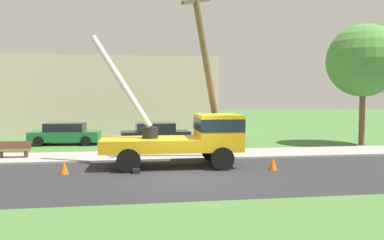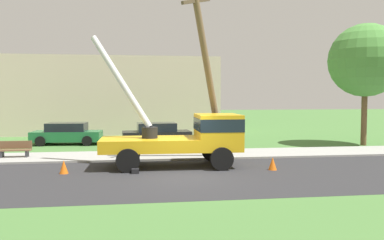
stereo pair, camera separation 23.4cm
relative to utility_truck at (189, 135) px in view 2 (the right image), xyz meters
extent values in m
plane|color=#477538|center=(-0.46, 9.76, -1.41)|extent=(120.00, 120.00, 0.00)
cube|color=#2B2B2D|center=(-0.46, -2.24, -1.40)|extent=(80.00, 7.68, 0.01)
cube|color=#9E9E99|center=(-0.46, 3.23, -1.36)|extent=(80.00, 3.25, 0.10)
cube|color=gold|center=(-1.80, 0.02, -0.38)|extent=(4.35, 2.49, 0.55)
cube|color=gold|center=(1.30, -0.04, 0.14)|extent=(1.95, 2.44, 1.60)
cube|color=#19232D|center=(1.30, -0.04, 0.49)|extent=(1.97, 2.46, 0.56)
cylinder|color=black|center=(-1.78, 0.02, 0.14)|extent=(0.70, 0.70, 0.50)
cylinder|color=silver|center=(-3.05, 0.70, 2.44)|extent=(2.86, 1.71, 4.26)
cube|color=black|center=(-2.43, -1.42, -1.31)|extent=(0.31, 0.31, 0.20)
cube|color=black|center=(-2.37, 1.48, -1.31)|extent=(0.31, 0.31, 0.20)
cylinder|color=black|center=(1.23, -1.24, -0.91)|extent=(1.00, 0.30, 1.00)
cylinder|color=black|center=(1.28, 1.16, -0.91)|extent=(1.00, 0.30, 1.00)
cylinder|color=black|center=(-2.74, -1.16, -0.91)|extent=(1.00, 0.30, 1.00)
cylinder|color=black|center=(-2.69, 1.24, -0.91)|extent=(1.00, 0.30, 1.00)
cylinder|color=brown|center=(1.16, 1.72, 2.96)|extent=(2.23, 1.72, 8.81)
cube|color=brown|center=(0.48, 1.23, 6.27)|extent=(1.54, 1.17, 0.59)
cone|color=orange|center=(3.42, -1.45, -1.13)|extent=(0.36, 0.36, 0.56)
cone|color=orange|center=(-5.33, -1.04, -1.13)|extent=(0.36, 0.36, 0.56)
cone|color=orange|center=(1.52, 0.97, -1.13)|extent=(0.36, 0.36, 0.56)
cube|color=#1E6638|center=(-6.85, 9.16, -0.86)|extent=(4.52, 2.10, 0.65)
cube|color=black|center=(-6.85, 9.16, -0.26)|extent=(2.57, 1.82, 0.55)
cylinder|color=black|center=(-5.47, 8.16, -1.09)|extent=(0.64, 0.22, 0.64)
cylinder|color=black|center=(-5.34, 9.95, -1.09)|extent=(0.64, 0.22, 0.64)
cylinder|color=black|center=(-8.36, 8.36, -1.09)|extent=(0.64, 0.22, 0.64)
cylinder|color=black|center=(-8.24, 10.16, -1.09)|extent=(0.64, 0.22, 0.64)
cube|color=black|center=(-1.04, 8.30, -0.86)|extent=(4.50, 2.06, 0.65)
cube|color=black|center=(-1.04, 8.30, -0.26)|extent=(2.56, 1.80, 0.55)
cylinder|color=black|center=(0.46, 7.49, -1.09)|extent=(0.64, 0.22, 0.64)
cylinder|color=black|center=(0.35, 9.29, -1.09)|extent=(0.64, 0.22, 0.64)
cylinder|color=black|center=(-2.44, 7.32, -1.09)|extent=(0.64, 0.22, 0.64)
cylinder|color=black|center=(-2.55, 9.11, -1.09)|extent=(0.64, 0.22, 0.64)
cube|color=brown|center=(-8.46, 3.23, -0.96)|extent=(1.60, 0.44, 0.06)
cube|color=brown|center=(-8.46, 3.43, -0.71)|extent=(1.60, 0.06, 0.40)
cube|color=#333338|center=(-9.06, 3.23, -1.18)|extent=(0.10, 0.40, 0.45)
cube|color=#333338|center=(-7.86, 3.23, -1.18)|extent=(0.10, 0.40, 0.45)
cylinder|color=brown|center=(12.13, 6.01, 1.13)|extent=(0.36, 0.36, 5.08)
sphere|color=#4C8C3D|center=(12.13, 6.01, 4.03)|extent=(4.64, 4.64, 4.64)
cube|color=beige|center=(-4.43, 17.58, 1.79)|extent=(18.00, 6.00, 6.40)
camera|label=1|loc=(-2.65, -17.86, 1.79)|focal=37.59mm
camera|label=2|loc=(-2.42, -17.90, 1.79)|focal=37.59mm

